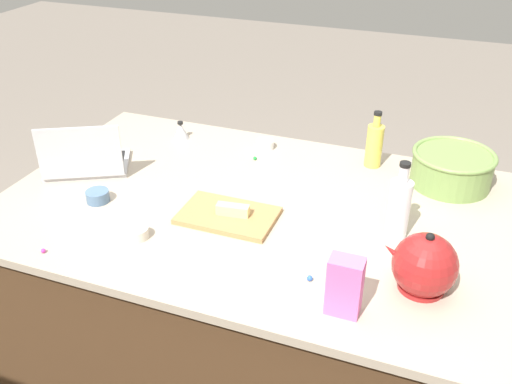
{
  "coord_description": "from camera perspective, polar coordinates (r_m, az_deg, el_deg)",
  "views": [
    {
      "loc": [
        -0.59,
        1.55,
        1.93
      ],
      "look_at": [
        0.0,
        0.0,
        0.95
      ],
      "focal_mm": 39.22,
      "sensor_mm": 36.0,
      "label": 1
    }
  ],
  "objects": [
    {
      "name": "ground_plane",
      "position": [
        2.54,
        -0.0,
        -18.77
      ],
      "size": [
        12.0,
        12.0,
        0.0
      ],
      "primitive_type": "plane",
      "color": "slate"
    },
    {
      "name": "island_counter",
      "position": [
        2.22,
        -0.0,
        -11.15
      ],
      "size": [
        1.78,
        1.13,
        0.9
      ],
      "color": "#4C331E",
      "rests_on": "ground"
    },
    {
      "name": "laptop",
      "position": [
        2.24,
        -17.0,
        3.08
      ],
      "size": [
        0.38,
        0.35,
        0.22
      ],
      "color": "#B7B7BC",
      "rests_on": "island_counter"
    },
    {
      "name": "mixing_bowl_large",
      "position": [
        2.17,
        19.36,
        2.36
      ],
      "size": [
        0.3,
        0.3,
        0.13
      ],
      "color": "#72934C",
      "rests_on": "island_counter"
    },
    {
      "name": "bottle_oil",
      "position": [
        2.21,
        11.98,
        4.76
      ],
      "size": [
        0.06,
        0.06,
        0.23
      ],
      "color": "#DBC64C",
      "rests_on": "island_counter"
    },
    {
      "name": "bottle_vinegar",
      "position": [
        1.79,
        14.35,
        -1.54
      ],
      "size": [
        0.07,
        0.07,
        0.26
      ],
      "color": "white",
      "rests_on": "island_counter"
    },
    {
      "name": "kettle",
      "position": [
        1.61,
        16.79,
        -7.19
      ],
      "size": [
        0.21,
        0.18,
        0.2
      ],
      "color": "maroon",
      "rests_on": "island_counter"
    },
    {
      "name": "cutting_board",
      "position": [
        1.88,
        -2.89,
        -2.42
      ],
      "size": [
        0.32,
        0.2,
        0.02
      ],
      "primitive_type": "cube",
      "color": "#AD7F4C",
      "rests_on": "island_counter"
    },
    {
      "name": "butter_stick_left",
      "position": [
        1.86,
        -2.38,
        -1.83
      ],
      "size": [
        0.11,
        0.05,
        0.04
      ],
      "primitive_type": "cube",
      "rotation": [
        0.0,
        0.0,
        0.13
      ],
      "color": "#F4E58C",
      "rests_on": "cutting_board"
    },
    {
      "name": "ramekin_small",
      "position": [
        1.81,
        -12.0,
        -4.1
      ],
      "size": [
        0.07,
        0.07,
        0.04
      ],
      "primitive_type": "cylinder",
      "color": "beige",
      "rests_on": "island_counter"
    },
    {
      "name": "ramekin_medium",
      "position": [
        2.34,
        0.93,
        4.9
      ],
      "size": [
        0.07,
        0.07,
        0.04
      ],
      "primitive_type": "cylinder",
      "color": "white",
      "rests_on": "island_counter"
    },
    {
      "name": "ramekin_wide",
      "position": [
        2.04,
        -15.85,
        -0.41
      ],
      "size": [
        0.08,
        0.08,
        0.04
      ],
      "primitive_type": "cylinder",
      "color": "slate",
      "rests_on": "island_counter"
    },
    {
      "name": "kitchen_timer",
      "position": [
        2.44,
        -7.68,
        6.22
      ],
      "size": [
        0.07,
        0.07,
        0.08
      ],
      "color": "#B2B2B7",
      "rests_on": "island_counter"
    },
    {
      "name": "candy_bag",
      "position": [
        1.48,
        9.03,
        -9.47
      ],
      "size": [
        0.09,
        0.06,
        0.17
      ],
      "primitive_type": "cube",
      "color": "pink",
      "rests_on": "island_counter"
    },
    {
      "name": "candy_0",
      "position": [
        2.22,
        20.59,
        1.05
      ],
      "size": [
        0.02,
        0.02,
        0.02
      ],
      "primitive_type": "sphere",
      "color": "orange",
      "rests_on": "island_counter"
    },
    {
      "name": "candy_1",
      "position": [
        2.42,
        -16.07,
        4.31
      ],
      "size": [
        0.02,
        0.02,
        0.02
      ],
      "primitive_type": "sphere",
      "color": "blue",
      "rests_on": "island_counter"
    },
    {
      "name": "candy_2",
      "position": [
        2.25,
        -0.11,
        3.46
      ],
      "size": [
        0.01,
        0.01,
        0.01
      ],
      "primitive_type": "sphere",
      "color": "green",
      "rests_on": "island_counter"
    },
    {
      "name": "candy_4",
      "position": [
        1.83,
        -20.87,
        -5.62
      ],
      "size": [
        0.01,
        0.01,
        0.01
      ],
      "primitive_type": "sphere",
      "color": "#CC3399",
      "rests_on": "island_counter"
    },
    {
      "name": "candy_5",
      "position": [
        1.62,
        5.5,
        -8.75
      ],
      "size": [
        0.02,
        0.02,
        0.02
      ],
      "primitive_type": "sphere",
      "color": "blue",
      "rests_on": "island_counter"
    }
  ]
}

